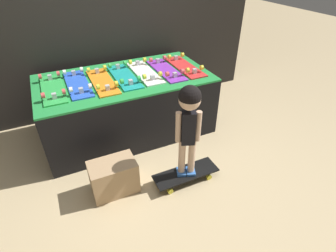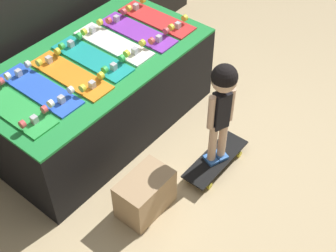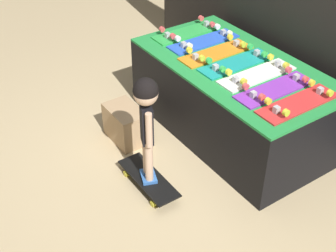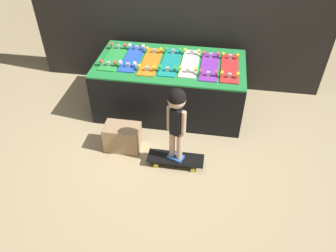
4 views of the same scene
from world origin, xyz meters
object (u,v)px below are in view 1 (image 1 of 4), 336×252
skateboard_green_on_rack (53,88)px  child (189,116)px  skateboard_on_floor (186,174)px  skateboard_white_on_rack (145,72)px  storage_box (114,177)px  skateboard_purple_on_rack (166,69)px  skateboard_orange_on_rack (102,81)px  skateboard_blue_on_rack (78,83)px  skateboard_red_on_rack (185,66)px  skateboard_teal_on_rack (124,76)px

skateboard_green_on_rack → child: bearing=-47.9°
skateboard_on_floor → skateboard_white_on_rack: bearing=88.9°
storage_box → child: bearing=-14.4°
skateboard_purple_on_rack → child: bearing=-104.5°
skateboard_orange_on_rack → storage_box: 1.02m
skateboard_green_on_rack → skateboard_white_on_rack: (0.97, -0.00, 0.00)m
skateboard_blue_on_rack → skateboard_white_on_rack: size_ratio=1.00×
skateboard_blue_on_rack → skateboard_orange_on_rack: (0.24, -0.05, 0.00)m
skateboard_white_on_rack → skateboard_orange_on_rack: bearing=-176.0°
skateboard_white_on_rack → skateboard_red_on_rack: same height
skateboard_red_on_rack → skateboard_on_floor: (-0.50, -1.01, -0.63)m
skateboard_red_on_rack → skateboard_teal_on_rack: bearing=177.8°
skateboard_purple_on_rack → storage_box: (-0.90, -0.85, -0.54)m
skateboard_orange_on_rack → skateboard_teal_on_rack: bearing=5.7°
skateboard_red_on_rack → skateboard_on_floor: 1.29m
skateboard_orange_on_rack → storage_box: (-0.18, -0.85, -0.54)m
skateboard_orange_on_rack → skateboard_white_on_rack: same height
skateboard_teal_on_rack → skateboard_purple_on_rack: (0.48, -0.03, 0.00)m
skateboard_green_on_rack → skateboard_blue_on_rack: 0.24m
skateboard_red_on_rack → skateboard_white_on_rack: bearing=175.6°
skateboard_teal_on_rack → storage_box: 1.11m
skateboard_teal_on_rack → skateboard_red_on_rack: 0.73m
skateboard_purple_on_rack → child: (-0.26, -1.01, 0.02)m
skateboard_blue_on_rack → skateboard_on_floor: size_ratio=1.11×
skateboard_teal_on_rack → skateboard_purple_on_rack: bearing=-3.3°
skateboard_orange_on_rack → skateboard_red_on_rack: 0.97m
skateboard_orange_on_rack → skateboard_blue_on_rack: bearing=168.6°
skateboard_white_on_rack → skateboard_blue_on_rack: bearing=178.8°
skateboard_orange_on_rack → storage_box: size_ratio=1.72×
skateboard_green_on_rack → skateboard_blue_on_rack: size_ratio=1.00×
skateboard_white_on_rack → skateboard_red_on_rack: bearing=-4.4°
skateboard_on_floor → child: bearing=0.0°
skateboard_green_on_rack → skateboard_purple_on_rack: size_ratio=1.00×
skateboard_teal_on_rack → skateboard_on_floor: 1.23m
skateboard_teal_on_rack → skateboard_white_on_rack: bearing=2.2°
skateboard_teal_on_rack → skateboard_white_on_rack: same height
skateboard_purple_on_rack → skateboard_orange_on_rack: bearing=179.7°
skateboard_white_on_rack → child: child is taller
storage_box → skateboard_green_on_rack: bearing=109.1°
skateboard_blue_on_rack → skateboard_purple_on_rack: same height
skateboard_white_on_rack → skateboard_green_on_rack: bearing=179.7°
skateboard_blue_on_rack → skateboard_purple_on_rack: (0.97, -0.05, 0.00)m
skateboard_orange_on_rack → skateboard_purple_on_rack: (0.73, -0.00, 0.00)m
skateboard_green_on_rack → skateboard_teal_on_rack: (0.73, -0.01, 0.00)m
skateboard_orange_on_rack → child: 1.12m
skateboard_blue_on_rack → skateboard_on_floor: bearing=-56.3°
skateboard_white_on_rack → child: bearing=-91.1°
skateboard_white_on_rack → skateboard_purple_on_rack: bearing=-8.7°
skateboard_on_floor → storage_box: bearing=165.6°
skateboard_blue_on_rack → child: bearing=-56.3°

